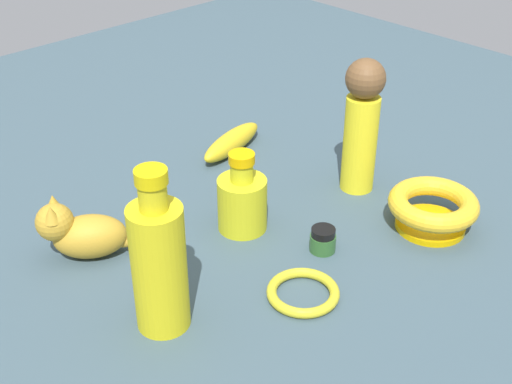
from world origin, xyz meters
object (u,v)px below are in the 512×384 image
object	(u,v)px
bangle	(303,292)
bottle_tall	(159,263)
bottle_short	(242,200)
banana	(232,142)
nail_polish_jar	(323,240)
bowl	(433,207)
person_figure_adult	(362,122)
cat_figurine	(81,232)

from	to	relation	value
bangle	bottle_tall	distance (m)	0.22
bottle_short	banana	bearing A→B (deg)	141.47
nail_polish_jar	bottle_short	distance (m)	0.14
bowl	person_figure_adult	bearing A→B (deg)	175.34
nail_polish_jar	bowl	size ratio (longest dim) A/B	0.28
bangle	bowl	bearing A→B (deg)	84.66
bottle_short	bottle_tall	bearing A→B (deg)	-67.77
person_figure_adult	cat_figurine	bearing A→B (deg)	-109.19
bottle_tall	nail_polish_jar	xyz separation A→B (m)	(0.04, 0.28, -0.08)
bottle_tall	nail_polish_jar	bearing A→B (deg)	82.15
bottle_tall	bottle_short	distance (m)	0.25
cat_figurine	nail_polish_jar	xyz separation A→B (m)	(0.24, 0.27, -0.02)
person_figure_adult	nail_polish_jar	distance (m)	0.23
bottle_tall	nail_polish_jar	size ratio (longest dim) A/B	5.81
banana	cat_figurine	world-z (taller)	cat_figurine
bottle_tall	bottle_short	bearing A→B (deg)	112.23
banana	bowl	bearing A→B (deg)	-96.18
banana	nail_polish_jar	distance (m)	0.35
cat_figurine	bottle_short	size ratio (longest dim) A/B	0.99
bowl	banana	bearing A→B (deg)	-172.24
bangle	bottle_short	distance (m)	0.20
bangle	bowl	distance (m)	0.28
person_figure_adult	bottle_tall	distance (m)	0.46
banana	bottle_short	distance (m)	0.26
banana	bottle_tall	bearing A→B (deg)	-156.75
person_figure_adult	cat_figurine	world-z (taller)	person_figure_adult
cat_figurine	bangle	bearing A→B (deg)	29.80
person_figure_adult	bowl	bearing A→B (deg)	-4.66
banana	nail_polish_jar	size ratio (longest dim) A/B	4.27
bowl	nail_polish_jar	bearing A→B (deg)	-115.03
cat_figurine	bottle_short	world-z (taller)	bottle_short
bangle	bottle_tall	world-z (taller)	bottle_tall
person_figure_adult	bottle_short	xyz separation A→B (m)	(-0.05, -0.23, -0.07)
cat_figurine	bottle_tall	world-z (taller)	bottle_tall
banana	person_figure_adult	bearing A→B (deg)	-88.41
bottle_tall	nail_polish_jar	distance (m)	0.29
bowl	bottle_short	distance (m)	0.30
banana	bottle_tall	world-z (taller)	bottle_tall
bottle_short	person_figure_adult	bearing A→B (deg)	78.23
bottle_short	nail_polish_jar	bearing A→B (deg)	19.59
bangle	nail_polish_jar	bearing A→B (deg)	117.96
nail_polish_jar	cat_figurine	bearing A→B (deg)	-131.67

